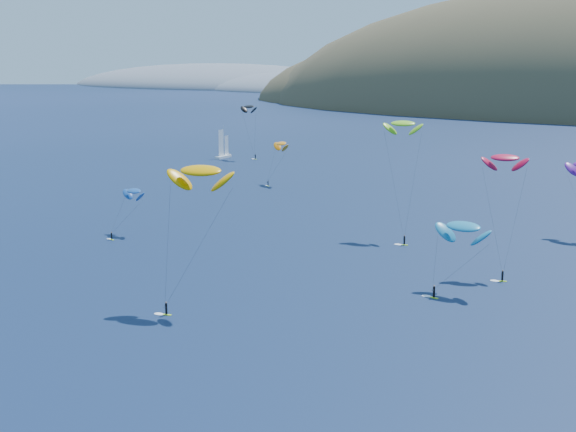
# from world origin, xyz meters

# --- Properties ---
(headland) EXTENTS (460.00, 250.00, 60.00)m
(headland) POSITION_xyz_m (-445.26, 750.08, -3.36)
(headland) COLOR slate
(headland) RESTS_ON ground
(sailboat) EXTENTS (9.84, 8.57, 12.50)m
(sailboat) POSITION_xyz_m (-105.58, 203.63, 0.99)
(sailboat) COLOR white
(sailboat) RESTS_ON ground
(kitesurfer_1) EXTENTS (8.34, 10.05, 14.71)m
(kitesurfer_1) POSITION_xyz_m (-55.84, 161.03, 12.55)
(kitesurfer_1) COLOR #ACEC1A
(kitesurfer_1) RESTS_ON ground
(kitesurfer_2) EXTENTS (11.48, 12.25, 24.85)m
(kitesurfer_2) POSITION_xyz_m (-8.08, 49.99, 21.84)
(kitesurfer_2) COLOR #ACEC1A
(kitesurfer_2) RESTS_ON ground
(kitesurfer_3) EXTENTS (10.23, 13.41, 27.20)m
(kitesurfer_3) POSITION_xyz_m (1.81, 113.48, 24.80)
(kitesurfer_3) COLOR #ACEC1A
(kitesurfer_3) RESTS_ON ground
(kitesurfer_5) EXTENTS (10.57, 10.49, 13.97)m
(kitesurfer_5) POSITION_xyz_m (26.93, 77.20, 11.20)
(kitesurfer_5) COLOR #ACEC1A
(kitesurfer_5) RESTS_ON ground
(kitesurfer_9) EXTENTS (8.68, 10.86, 23.56)m
(kitesurfer_9) POSITION_xyz_m (29.47, 93.30, 21.26)
(kitesurfer_9) COLOR #ACEC1A
(kitesurfer_9) RESTS_ON ground
(kitesurfer_10) EXTENTS (7.44, 10.86, 11.57)m
(kitesurfer_10) POSITION_xyz_m (-51.12, 84.89, 9.62)
(kitesurfer_10) COLOR #ACEC1A
(kitesurfer_10) RESTS_ON ground
(kitesurfer_12) EXTENTS (9.17, 5.76, 21.97)m
(kitesurfer_12) POSITION_xyz_m (-96.60, 208.35, 19.69)
(kitesurfer_12) COLOR #ACEC1A
(kitesurfer_12) RESTS_ON ground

